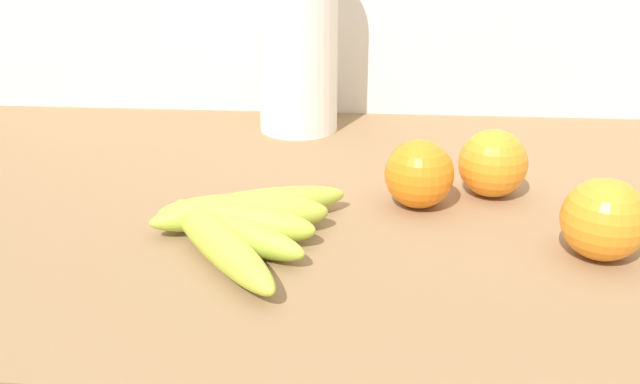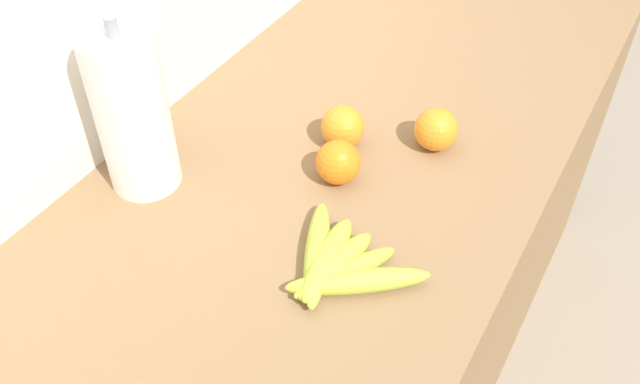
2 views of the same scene
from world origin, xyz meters
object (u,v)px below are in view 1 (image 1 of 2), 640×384
at_px(banana_bunch, 237,222).
at_px(paper_towel_roll, 298,37).
at_px(orange_far_right, 493,163).
at_px(orange_front, 604,219).
at_px(orange_center, 419,174).

bearing_deg(banana_bunch, paper_towel_roll, 87.06).
bearing_deg(orange_far_right, banana_bunch, -152.97).
distance_m(orange_front, paper_towel_roll, 0.52).
relative_size(banana_bunch, orange_front, 3.05).
xyz_separation_m(orange_far_right, paper_towel_roll, (-0.25, 0.24, 0.10)).
height_order(banana_bunch, orange_front, orange_front).
height_order(orange_center, paper_towel_roll, paper_towel_roll).
height_order(banana_bunch, paper_towel_roll, paper_towel_roll).
bearing_deg(orange_front, paper_towel_roll, 130.14).
bearing_deg(orange_far_right, paper_towel_roll, 135.89).
bearing_deg(orange_front, orange_far_right, 117.95).
bearing_deg(banana_bunch, orange_far_right, 27.03).
xyz_separation_m(banana_bunch, orange_center, (0.18, 0.10, 0.02)).
height_order(orange_front, paper_towel_roll, paper_towel_roll).
xyz_separation_m(orange_center, orange_front, (0.16, -0.11, 0.00)).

